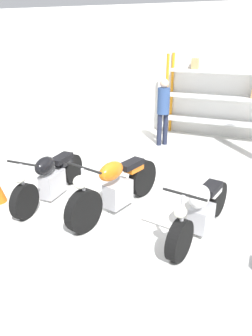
# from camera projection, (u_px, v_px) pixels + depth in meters

# --- Properties ---
(ground_plane) EXTENTS (30.00, 30.00, 0.00)m
(ground_plane) POSITION_uv_depth(u_px,v_px,m) (117.00, 215.00, 5.46)
(ground_plane) COLOR silver
(back_wall) EXTENTS (30.00, 0.08, 3.60)m
(back_wall) POSITION_uv_depth(u_px,v_px,m) (194.00, 72.00, 9.42)
(back_wall) COLOR white
(back_wall) RESTS_ON ground_plane
(shelving_rack) EXTENTS (3.26, 0.63, 2.31)m
(shelving_rack) POSITION_uv_depth(u_px,v_px,m) (227.00, 96.00, 8.97)
(shelving_rack) COLOR orange
(shelving_rack) RESTS_ON ground_plane
(motorcycle_black) EXTENTS (0.56, 2.08, 0.96)m
(motorcycle_black) POSITION_uv_depth(u_px,v_px,m) (50.00, 178.00, 5.88)
(motorcycle_black) COLOR black
(motorcycle_black) RESTS_ON ground_plane
(motorcycle_orange) EXTENTS (0.86, 2.19, 1.04)m
(motorcycle_orange) POSITION_uv_depth(u_px,v_px,m) (116.00, 187.00, 5.43)
(motorcycle_orange) COLOR black
(motorcycle_orange) RESTS_ON ground_plane
(motorcycle_white) EXTENTS (0.69, 1.99, 0.96)m
(motorcycle_white) POSITION_uv_depth(u_px,v_px,m) (201.00, 211.00, 4.80)
(motorcycle_white) COLOR black
(motorcycle_white) RESTS_ON ground_plane
(person_browsing) EXTENTS (0.45, 0.45, 1.75)m
(person_browsing) POSITION_uv_depth(u_px,v_px,m) (163.00, 107.00, 8.56)
(person_browsing) COLOR #1E2338
(person_browsing) RESTS_ON ground_plane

